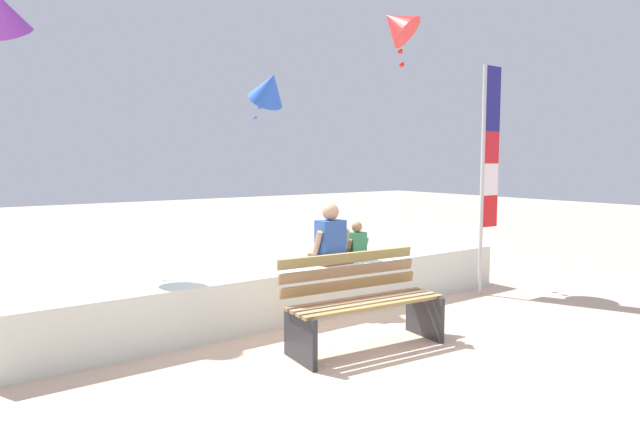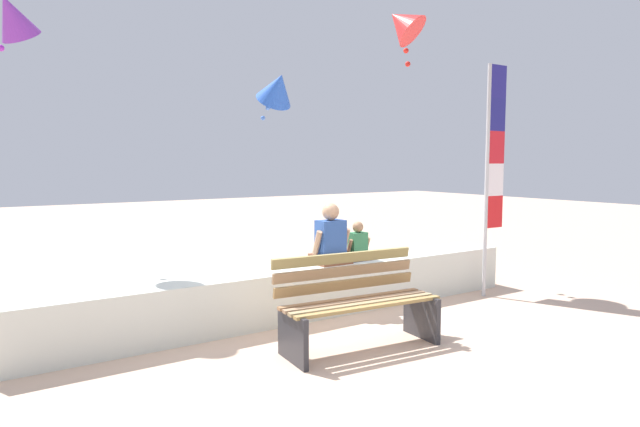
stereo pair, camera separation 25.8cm
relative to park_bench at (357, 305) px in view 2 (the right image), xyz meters
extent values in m
plane|color=#CFAD93|center=(0.06, 0.31, -0.41)|extent=(40.00, 40.00, 0.00)
cube|color=silver|center=(0.06, 1.23, -0.13)|extent=(6.22, 0.62, 0.57)
cube|color=#9E7E48|center=(-0.02, -0.25, 0.04)|extent=(1.56, 0.21, 0.03)
cube|color=#99835B|center=(-0.01, -0.14, 0.04)|extent=(1.56, 0.21, 0.03)
cube|color=#9B7859|center=(0.00, -0.03, 0.04)|extent=(1.56, 0.21, 0.03)
cube|color=#9F714A|center=(0.01, 0.09, 0.04)|extent=(1.56, 0.21, 0.03)
cube|color=#9C794A|center=(0.02, 0.19, 0.16)|extent=(1.56, 0.19, 0.10)
cube|color=#9A7855|center=(0.02, 0.22, 0.29)|extent=(1.56, 0.19, 0.10)
cube|color=#94834E|center=(0.02, 0.24, 0.42)|extent=(1.56, 0.19, 0.10)
cube|color=#2D2D33|center=(-0.72, -0.02, -0.19)|extent=(0.10, 0.53, 0.45)
cube|color=#2D2D33|center=(0.71, -0.15, -0.19)|extent=(0.10, 0.53, 0.45)
cube|color=brown|center=(0.53, 1.20, 0.22)|extent=(0.42, 0.34, 0.11)
cube|color=#2D529D|center=(0.53, 1.20, 0.47)|extent=(0.32, 0.21, 0.40)
cylinder|color=tan|center=(0.33, 1.18, 0.43)|extent=(0.07, 0.16, 0.29)
cylinder|color=tan|center=(0.73, 1.18, 0.43)|extent=(0.07, 0.16, 0.29)
sphere|color=tan|center=(0.53, 1.20, 0.77)|extent=(0.20, 0.20, 0.20)
cube|color=#312E46|center=(0.93, 1.20, 0.20)|extent=(0.28, 0.23, 0.08)
cube|color=#337B4D|center=(0.93, 1.20, 0.37)|extent=(0.22, 0.14, 0.27)
cylinder|color=#9D7352|center=(0.80, 1.19, 0.34)|extent=(0.04, 0.11, 0.19)
cylinder|color=#9D7352|center=(1.06, 1.19, 0.34)|extent=(0.04, 0.11, 0.19)
sphere|color=#9D7352|center=(0.93, 1.20, 0.57)|extent=(0.13, 0.13, 0.13)
cylinder|color=#B7B7BC|center=(2.63, 0.67, 1.10)|extent=(0.05, 0.05, 3.02)
cube|color=red|center=(2.80, 0.67, 0.70)|extent=(0.30, 0.02, 0.42)
cube|color=white|center=(2.80, 0.67, 1.12)|extent=(0.30, 0.02, 0.42)
cube|color=red|center=(2.80, 0.67, 1.55)|extent=(0.30, 0.02, 0.42)
cube|color=navy|center=(2.80, 0.67, 1.97)|extent=(0.30, 0.02, 0.42)
cube|color=navy|center=(2.80, 0.67, 2.39)|extent=(0.30, 0.02, 0.42)
cone|color=red|center=(2.38, 2.07, 3.36)|extent=(0.81, 0.86, 0.69)
sphere|color=red|center=(2.47, 2.12, 3.18)|extent=(0.08, 0.08, 0.08)
sphere|color=red|center=(2.56, 2.17, 3.00)|extent=(0.08, 0.08, 0.08)
sphere|color=red|center=(2.64, 2.22, 2.82)|extent=(0.08, 0.08, 0.08)
cone|color=blue|center=(1.74, 4.61, 2.66)|extent=(0.66, 0.84, 0.81)
sphere|color=#4374D5|center=(1.64, 4.61, 2.48)|extent=(0.08, 0.08, 0.08)
sphere|color=#4374D5|center=(1.54, 4.61, 2.30)|extent=(0.08, 0.08, 0.08)
sphere|color=#4374D5|center=(1.44, 4.61, 2.12)|extent=(0.08, 0.08, 0.08)
cone|color=purple|center=(-2.46, 3.62, 3.10)|extent=(0.80, 0.78, 0.67)
sphere|color=purple|center=(-2.52, 3.70, 2.92)|extent=(0.08, 0.08, 0.08)
sphere|color=purple|center=(-2.59, 3.77, 2.74)|extent=(0.08, 0.08, 0.08)
camera|label=1|loc=(-3.38, -3.98, 1.37)|focal=31.09mm
camera|label=2|loc=(-3.16, -4.13, 1.37)|focal=31.09mm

